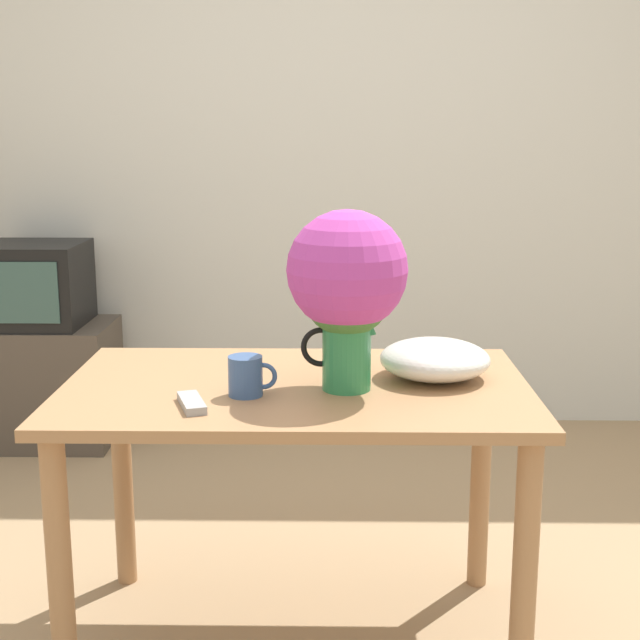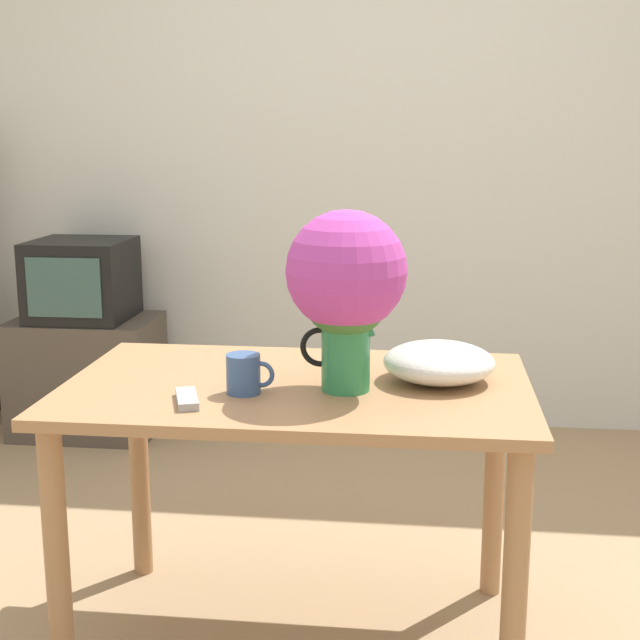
{
  "view_description": "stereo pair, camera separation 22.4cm",
  "coord_description": "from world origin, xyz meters",
  "views": [
    {
      "loc": [
        0.0,
        -2.28,
        1.39
      ],
      "look_at": [
        -0.03,
        -0.09,
        0.92
      ],
      "focal_mm": 50.0,
      "sensor_mm": 36.0,
      "label": 1
    },
    {
      "loc": [
        0.23,
        -2.26,
        1.39
      ],
      "look_at": [
        -0.03,
        -0.09,
        0.92
      ],
      "focal_mm": 50.0,
      "sensor_mm": 36.0,
      "label": 2
    }
  ],
  "objects": [
    {
      "name": "tv_stand",
      "position": [
        -1.31,
        1.56,
        0.27
      ],
      "size": [
        0.64,
        0.44,
        0.54
      ],
      "color": "#4C4238",
      "rests_on": "ground_plane"
    },
    {
      "name": "ground_plane",
      "position": [
        0.0,
        0.0,
        0.0
      ],
      "size": [
        12.0,
        12.0,
        0.0
      ],
      "primitive_type": "plane",
      "color": "#9E7F5B"
    },
    {
      "name": "white_bowl",
      "position": [
        0.27,
        0.02,
        0.79
      ],
      "size": [
        0.29,
        0.29,
        0.1
      ],
      "color": "silver",
      "rests_on": "table"
    },
    {
      "name": "remote_control",
      "position": [
        -0.34,
        -0.24,
        0.75
      ],
      "size": [
        0.09,
        0.16,
        0.02
      ],
      "color": "#999999",
      "rests_on": "table"
    },
    {
      "name": "wall_back",
      "position": [
        0.0,
        1.9,
        1.3
      ],
      "size": [
        8.0,
        0.05,
        2.6
      ],
      "color": "silver",
      "rests_on": "ground_plane"
    },
    {
      "name": "coffee_mug",
      "position": [
        -0.21,
        -0.15,
        0.79
      ],
      "size": [
        0.12,
        0.09,
        0.1
      ],
      "color": "#385689",
      "rests_on": "table"
    },
    {
      "name": "flower_vase",
      "position": [
        0.04,
        -0.09,
        1.02
      ],
      "size": [
        0.3,
        0.3,
        0.46
      ],
      "color": "#2D844C",
      "rests_on": "table"
    },
    {
      "name": "tv_set",
      "position": [
        -1.31,
        1.56,
        0.72
      ],
      "size": [
        0.43,
        0.42,
        0.36
      ],
      "color": "black",
      "rests_on": "tv_stand"
    },
    {
      "name": "table",
      "position": [
        -0.1,
        -0.04,
        0.62
      ],
      "size": [
        1.21,
        0.76,
        0.74
      ],
      "color": "#A3754C",
      "rests_on": "ground_plane"
    }
  ]
}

